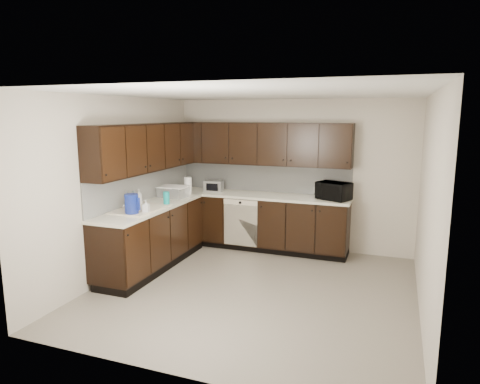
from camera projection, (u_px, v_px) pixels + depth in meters
name	position (u px, v px, depth m)	size (l,w,h in m)	color
floor	(254.00, 290.00, 5.57)	(4.00, 4.00, 0.00)	gray
ceiling	(255.00, 93.00, 5.12)	(4.00, 4.00, 0.00)	white
wall_back	(292.00, 175.00, 7.19)	(4.00, 0.02, 2.50)	beige
wall_left	(120.00, 186.00, 6.03)	(0.02, 4.00, 2.50)	beige
wall_right	(428.00, 208.00, 4.66)	(0.02, 4.00, 2.50)	beige
wall_front	(177.00, 239.00, 3.50)	(4.00, 0.02, 2.50)	beige
lower_cabinets	(216.00, 231.00, 6.86)	(3.00, 2.80, 0.90)	black
countertop	(216.00, 200.00, 6.77)	(3.03, 2.83, 0.04)	beige
backsplash	(209.00, 181.00, 6.99)	(3.00, 2.80, 0.48)	#ABABA7
upper_cabinets	(212.00, 145.00, 6.74)	(3.00, 2.80, 0.70)	black
dishwasher	(241.00, 220.00, 7.01)	(0.58, 0.04, 0.78)	beige
sink	(140.00, 214.00, 5.97)	(0.54, 0.82, 0.42)	beige
microwave	(334.00, 191.00, 6.65)	(0.50, 0.34, 0.27)	black
soap_bottle_a	(146.00, 206.00, 5.74)	(0.08, 0.09, 0.19)	gray
soap_bottle_b	(139.00, 197.00, 6.26)	(0.09, 0.09, 0.24)	gray
toaster_oven	(214.00, 186.00, 7.36)	(0.31, 0.23, 0.19)	#AAAAAC
storage_bin	(173.00, 192.00, 6.87)	(0.43, 0.32, 0.17)	white
blue_pitcher	(132.00, 204.00, 5.65)	(0.19, 0.19, 0.28)	#10269B
teal_tumbler	(166.00, 199.00, 6.24)	(0.09, 0.09, 0.20)	#0D9898
paper_towel_roll	(188.00, 185.00, 7.17)	(0.12, 0.12, 0.28)	white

